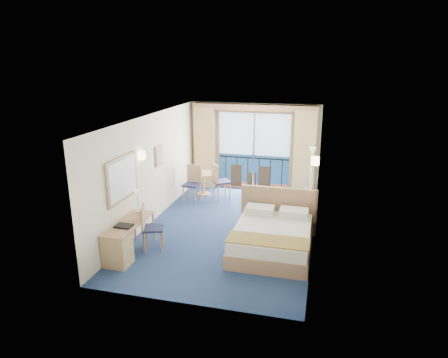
{
  "coord_description": "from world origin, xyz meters",
  "views": [
    {
      "loc": [
        2.09,
        -8.76,
        3.96
      ],
      "look_at": [
        -0.19,
        0.2,
        1.18
      ],
      "focal_mm": 32.0,
      "sensor_mm": 36.0,
      "label": 1
    }
  ],
  "objects_px": {
    "armchair": "(297,202)",
    "round_table": "(203,178)",
    "nightstand": "(304,217)",
    "table_chair_a": "(219,179)",
    "desk_chair": "(149,225)",
    "table_chair_b": "(193,181)",
    "desk": "(120,245)",
    "floor_lamp": "(312,161)",
    "bed": "(272,237)"
  },
  "relations": [
    {
      "from": "bed",
      "to": "round_table",
      "type": "bearing_deg",
      "value": 128.3
    },
    {
      "from": "desk_chair",
      "to": "table_chair_b",
      "type": "xyz_separation_m",
      "value": [
        -0.09,
        3.21,
        0.02
      ]
    },
    {
      "from": "nightstand",
      "to": "armchair",
      "type": "height_order",
      "value": "armchair"
    },
    {
      "from": "bed",
      "to": "round_table",
      "type": "height_order",
      "value": "bed"
    },
    {
      "from": "nightstand",
      "to": "table_chair_a",
      "type": "distance_m",
      "value": 3.02
    },
    {
      "from": "floor_lamp",
      "to": "desk_chair",
      "type": "bearing_deg",
      "value": -128.88
    },
    {
      "from": "round_table",
      "to": "table_chair_b",
      "type": "relative_size",
      "value": 0.72
    },
    {
      "from": "nightstand",
      "to": "round_table",
      "type": "distance_m",
      "value": 3.62
    },
    {
      "from": "nightstand",
      "to": "desk",
      "type": "distance_m",
      "value": 4.4
    },
    {
      "from": "table_chair_b",
      "to": "table_chair_a",
      "type": "bearing_deg",
      "value": 28.75
    },
    {
      "from": "nightstand",
      "to": "table_chair_b",
      "type": "height_order",
      "value": "table_chair_b"
    },
    {
      "from": "armchair",
      "to": "desk",
      "type": "xyz_separation_m",
      "value": [
        -3.24,
        -3.6,
        0.06
      ]
    },
    {
      "from": "bed",
      "to": "table_chair_b",
      "type": "xyz_separation_m",
      "value": [
        -2.67,
        2.62,
        0.27
      ]
    },
    {
      "from": "armchair",
      "to": "table_chair_a",
      "type": "height_order",
      "value": "table_chair_a"
    },
    {
      "from": "bed",
      "to": "round_table",
      "type": "xyz_separation_m",
      "value": [
        -2.53,
        3.2,
        0.2
      ]
    },
    {
      "from": "armchair",
      "to": "desk_chair",
      "type": "distance_m",
      "value": 4.13
    },
    {
      "from": "nightstand",
      "to": "desk_chair",
      "type": "relative_size",
      "value": 0.57
    },
    {
      "from": "bed",
      "to": "table_chair_a",
      "type": "bearing_deg",
      "value": 123.92
    },
    {
      "from": "floor_lamp",
      "to": "round_table",
      "type": "bearing_deg",
      "value": -176.43
    },
    {
      "from": "armchair",
      "to": "desk",
      "type": "bearing_deg",
      "value": 18.48
    },
    {
      "from": "desk",
      "to": "round_table",
      "type": "bearing_deg",
      "value": 85.29
    },
    {
      "from": "desk",
      "to": "round_table",
      "type": "distance_m",
      "value": 4.51
    },
    {
      "from": "nightstand",
      "to": "round_table",
      "type": "bearing_deg",
      "value": 149.76
    },
    {
      "from": "armchair",
      "to": "desk_chair",
      "type": "xyz_separation_m",
      "value": [
        -2.92,
        -2.9,
        0.24
      ]
    },
    {
      "from": "armchair",
      "to": "table_chair_a",
      "type": "xyz_separation_m",
      "value": [
        -2.32,
        0.62,
        0.27
      ]
    },
    {
      "from": "floor_lamp",
      "to": "table_chair_a",
      "type": "distance_m",
      "value": 2.72
    },
    {
      "from": "armchair",
      "to": "table_chair_b",
      "type": "xyz_separation_m",
      "value": [
        -3.01,
        0.3,
        0.26
      ]
    },
    {
      "from": "desk",
      "to": "desk_chair",
      "type": "distance_m",
      "value": 0.79
    },
    {
      "from": "desk_chair",
      "to": "round_table",
      "type": "relative_size",
      "value": 1.34
    },
    {
      "from": "round_table",
      "to": "table_chair_a",
      "type": "distance_m",
      "value": 0.62
    },
    {
      "from": "desk_chair",
      "to": "table_chair_a",
      "type": "relative_size",
      "value": 0.94
    },
    {
      "from": "floor_lamp",
      "to": "table_chair_a",
      "type": "bearing_deg",
      "value": -169.96
    },
    {
      "from": "desk_chair",
      "to": "table_chair_a",
      "type": "height_order",
      "value": "table_chair_a"
    },
    {
      "from": "armchair",
      "to": "table_chair_a",
      "type": "bearing_deg",
      "value": -44.59
    },
    {
      "from": "floor_lamp",
      "to": "bed",
      "type": "bearing_deg",
      "value": -100.53
    },
    {
      "from": "nightstand",
      "to": "desk",
      "type": "xyz_separation_m",
      "value": [
        -3.49,
        -2.67,
        0.1
      ]
    },
    {
      "from": "armchair",
      "to": "table_chair_a",
      "type": "relative_size",
      "value": 0.67
    },
    {
      "from": "table_chair_a",
      "to": "table_chair_b",
      "type": "distance_m",
      "value": 0.76
    },
    {
      "from": "desk",
      "to": "round_table",
      "type": "relative_size",
      "value": 2.0
    },
    {
      "from": "armchair",
      "to": "round_table",
      "type": "relative_size",
      "value": 0.96
    },
    {
      "from": "desk_chair",
      "to": "round_table",
      "type": "xyz_separation_m",
      "value": [
        0.05,
        3.79,
        -0.05
      ]
    },
    {
      "from": "bed",
      "to": "armchair",
      "type": "bearing_deg",
      "value": 81.66
    },
    {
      "from": "round_table",
      "to": "desk",
      "type": "bearing_deg",
      "value": -94.71
    },
    {
      "from": "nightstand",
      "to": "table_chair_a",
      "type": "height_order",
      "value": "table_chair_a"
    },
    {
      "from": "bed",
      "to": "table_chair_b",
      "type": "height_order",
      "value": "bed"
    },
    {
      "from": "table_chair_a",
      "to": "floor_lamp",
      "type": "bearing_deg",
      "value": -115.49
    },
    {
      "from": "floor_lamp",
      "to": "table_chair_a",
      "type": "relative_size",
      "value": 1.49
    },
    {
      "from": "bed",
      "to": "round_table",
      "type": "distance_m",
      "value": 4.09
    },
    {
      "from": "desk",
      "to": "table_chair_a",
      "type": "distance_m",
      "value": 4.33
    },
    {
      "from": "desk_chair",
      "to": "armchair",
      "type": "bearing_deg",
      "value": -63.44
    }
  ]
}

